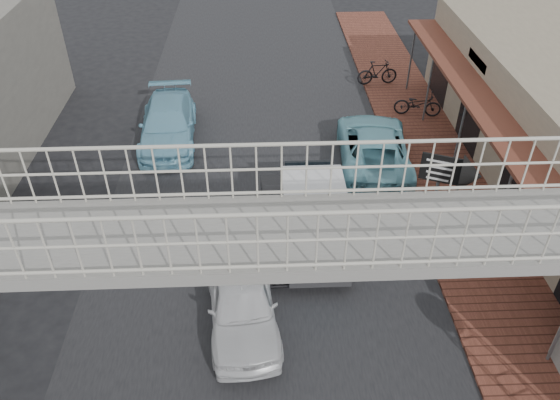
{
  "coord_description": "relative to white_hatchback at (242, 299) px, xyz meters",
  "views": [
    {
      "loc": [
        0.08,
        -10.96,
        11.11
      ],
      "look_at": [
        0.6,
        1.42,
        1.8
      ],
      "focal_mm": 35.0,
      "sensor_mm": 36.0,
      "label": 1
    }
  ],
  "objects": [
    {
      "name": "ground",
      "position": [
        0.5,
        1.32,
        -0.73
      ],
      "size": [
        120.0,
        120.0,
        0.0
      ],
      "primitive_type": "plane",
      "color": "black",
      "rests_on": "ground"
    },
    {
      "name": "road_strip",
      "position": [
        0.5,
        1.32,
        -0.72
      ],
      "size": [
        10.0,
        60.0,
        0.01
      ],
      "primitive_type": "cube",
      "color": "black",
      "rests_on": "ground"
    },
    {
      "name": "sidewalk",
      "position": [
        7.0,
        4.32,
        -0.68
      ],
      "size": [
        3.0,
        40.0,
        0.1
      ],
      "primitive_type": "cube",
      "color": "brown",
      "rests_on": "ground"
    },
    {
      "name": "footbridge",
      "position": [
        0.5,
        -2.68,
        2.45
      ],
      "size": [
        16.4,
        2.4,
        6.34
      ],
      "color": "gray",
      "rests_on": "ground"
    },
    {
      "name": "white_hatchback",
      "position": [
        0.0,
        0.0,
        0.0
      ],
      "size": [
        2.14,
        4.43,
        1.46
      ],
      "primitive_type": "imported",
      "rotation": [
        0.0,
        0.0,
        0.1
      ],
      "color": "white",
      "rests_on": "ground"
    },
    {
      "name": "dark_sedan",
      "position": [
        1.4,
        3.01,
        -0.0
      ],
      "size": [
        1.73,
        4.47,
        1.45
      ],
      "primitive_type": "imported",
      "rotation": [
        0.0,
        0.0,
        0.04
      ],
      "color": "black",
      "rests_on": "ground"
    },
    {
      "name": "angkot_curb",
      "position": [
        4.7,
        7.24,
        0.01
      ],
      "size": [
        2.91,
        5.52,
        1.48
      ],
      "primitive_type": "imported",
      "rotation": [
        0.0,
        0.0,
        3.05
      ],
      "color": "#72B8C7",
      "rests_on": "ground"
    },
    {
      "name": "angkot_far",
      "position": [
        -3.0,
        9.26,
        0.01
      ],
      "size": [
        2.35,
        5.19,
        1.47
      ],
      "primitive_type": "imported",
      "rotation": [
        0.0,
        0.0,
        0.06
      ],
      "color": "#7DBFD9",
      "rests_on": "ground"
    },
    {
      "name": "angkot_van",
      "position": [
        2.11,
        2.71,
        0.55
      ],
      "size": [
        1.9,
        4.12,
        2.02
      ],
      "rotation": [
        0.0,
        0.0,
        0.0
      ],
      "color": "black",
      "rests_on": "ground"
    },
    {
      "name": "motorcycle_near",
      "position": [
        7.22,
        10.77,
        -0.12
      ],
      "size": [
        2.04,
        1.07,
        1.02
      ],
      "primitive_type": "imported",
      "rotation": [
        0.0,
        0.0,
        1.36
      ],
      "color": "black",
      "rests_on": "sidewalk"
    },
    {
      "name": "motorcycle_far",
      "position": [
        6.09,
        13.88,
        -0.06
      ],
      "size": [
        1.93,
        0.72,
        1.13
      ],
      "primitive_type": "imported",
      "rotation": [
        0.0,
        0.0,
        1.67
      ],
      "color": "black",
      "rests_on": "sidewalk"
    },
    {
      "name": "arrow_sign",
      "position": [
        6.36,
        2.76,
        1.76
      ],
      "size": [
        1.79,
        1.21,
        2.96
      ],
      "rotation": [
        0.0,
        0.0,
        -0.4
      ],
      "color": "#59595B",
      "rests_on": "sidewalk"
    }
  ]
}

